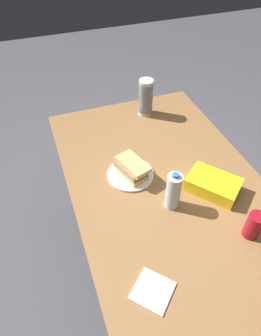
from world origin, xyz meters
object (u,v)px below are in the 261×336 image
paper_plate (130,174)px  plastic_cup_stack (146,97)px  dining_table (165,195)px  soda_can_red (254,225)px  chip_bag (213,185)px  water_bottle_tall (173,191)px  sandwich (131,168)px

paper_plate → plastic_cup_stack: plastic_cup_stack is taller
paper_plate → dining_table: bearing=55.2°
dining_table → soda_can_red: (0.38, 0.20, 0.16)m
chip_bag → water_bottle_tall: 0.22m
dining_table → water_bottle_tall: (0.13, -0.04, 0.19)m
soda_can_red → water_bottle_tall: (-0.25, -0.24, 0.03)m
paper_plate → water_bottle_tall: 0.27m
soda_can_red → chip_bag: soda_can_red is taller
dining_table → paper_plate: paper_plate is taller
sandwich → chip_bag: bearing=56.7°
soda_can_red → plastic_cup_stack: size_ratio=0.55×
paper_plate → plastic_cup_stack: (-0.47, 0.26, 0.10)m
sandwich → soda_can_red: (0.47, 0.34, 0.01)m
water_bottle_tall → paper_plate: bearing=-154.6°
sandwich → soda_can_red: 0.59m
soda_can_red → water_bottle_tall: water_bottle_tall is taller
dining_table → water_bottle_tall: bearing=-15.0°
paper_plate → water_bottle_tall: water_bottle_tall is taller
soda_can_red → plastic_cup_stack: plastic_cup_stack is taller
chip_bag → soda_can_red: bearing=146.1°
soda_can_red → sandwich: bearing=-144.0°
paper_plate → sandwich: 0.05m
paper_plate → soda_can_red: bearing=36.1°
sandwich → water_bottle_tall: (0.23, 0.11, 0.04)m
dining_table → chip_bag: 0.25m
sandwich → plastic_cup_stack: 0.54m
paper_plate → water_bottle_tall: bearing=25.4°
sandwich → water_bottle_tall: water_bottle_tall is taller
dining_table → chip_bag: bearing=57.7°
paper_plate → water_bottle_tall: size_ratio=1.16×
soda_can_red → plastic_cup_stack: (-0.95, -0.09, 0.05)m
water_bottle_tall → dining_table: bearing=165.0°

